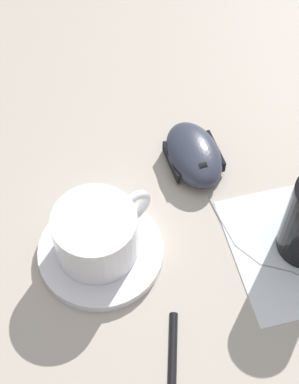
{
  "coord_description": "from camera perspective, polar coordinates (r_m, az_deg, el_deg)",
  "views": [
    {
      "loc": [
        -0.29,
        0.21,
        0.59
      ],
      "look_at": [
        0.05,
        0.04,
        0.03
      ],
      "focal_mm": 55.0,
      "sensor_mm": 36.0,
      "label": 1
    }
  ],
  "objects": [
    {
      "name": "ground_plane",
      "position": [
        0.69,
        5.15,
        -3.36
      ],
      "size": [
        3.0,
        3.0,
        0.0
      ],
      "primitive_type": "plane",
      "color": "#B2A899"
    },
    {
      "name": "saucer",
      "position": [
        0.66,
        -4.74,
        -5.78
      ],
      "size": [
        0.14,
        0.14,
        0.01
      ],
      "primitive_type": "cylinder",
      "color": "white",
      "rests_on": "ground"
    },
    {
      "name": "coffee_cup",
      "position": [
        0.63,
        -5.07,
        -4.0
      ],
      "size": [
        0.09,
        0.12,
        0.06
      ],
      "color": "white",
      "rests_on": "saucer"
    },
    {
      "name": "computer_mouse",
      "position": [
        0.72,
        4.33,
        3.67
      ],
      "size": [
        0.11,
        0.08,
        0.04
      ],
      "color": "#2D3342",
      "rests_on": "ground"
    },
    {
      "name": "mouse_cable",
      "position": [
        0.68,
        10.1,
        -5.35
      ],
      "size": [
        0.16,
        0.06,
        0.0
      ],
      "color": "gray",
      "rests_on": "ground"
    }
  ]
}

